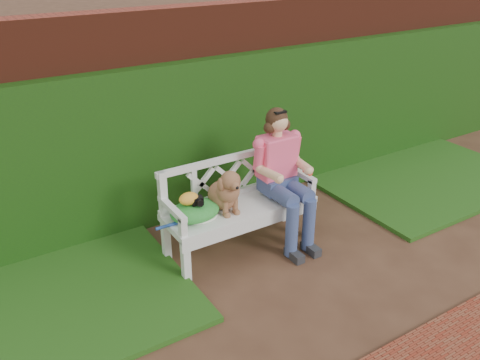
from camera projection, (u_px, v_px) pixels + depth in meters
ground at (320, 273)px, 4.72m from camera, size 60.00×60.00×0.00m
brick_wall at (217, 106)px, 5.69m from camera, size 10.00×0.30×2.20m
ivy_hedge at (227, 133)px, 5.63m from camera, size 10.00×0.18×1.70m
grass_left at (30, 307)px, 4.25m from camera, size 2.60×2.00×0.05m
grass_right at (419, 176)px, 6.54m from camera, size 2.60×2.00×0.05m
garden_bench at (240, 227)px, 5.00m from camera, size 1.60×0.64×0.48m
seated_woman at (279, 178)px, 5.01m from camera, size 0.79×0.90×1.33m
dog at (224, 189)px, 4.72m from camera, size 0.36×0.44×0.44m
tennis_racket at (197, 217)px, 4.66m from camera, size 0.68×0.39×0.03m
green_bag at (195, 211)px, 4.63m from camera, size 0.52×0.43×0.16m
camera_item at (197, 200)px, 4.57m from camera, size 0.12×0.09×0.07m
baseball_glove at (189, 199)px, 4.55m from camera, size 0.22×0.19×0.12m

